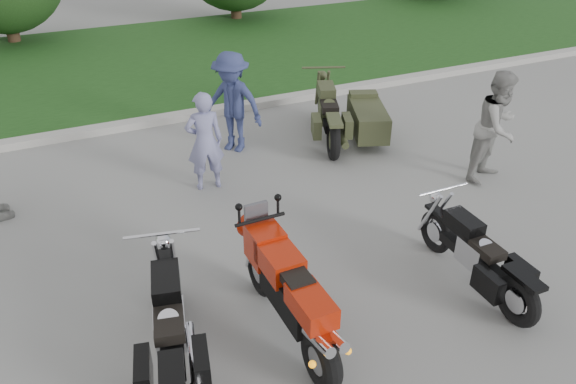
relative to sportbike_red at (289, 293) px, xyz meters
name	(u,v)px	position (x,y,z in m)	size (l,w,h in m)	color
ground	(302,287)	(0.50, 0.71, -0.64)	(80.00, 80.00, 0.00)	gray
curb	(180,116)	(0.50, 6.71, -0.56)	(60.00, 0.30, 0.15)	#ADAAA2
grass_strip	(140,62)	(0.50, 10.86, -0.57)	(60.00, 8.00, 0.14)	#27591E
sportbike_red	(289,293)	(0.00, 0.00, 0.00)	(0.39, 2.29, 1.09)	black
cruiser_left	(172,335)	(-1.32, 0.06, -0.15)	(0.67, 2.44, 0.95)	black
cruiser_right	(480,260)	(2.53, -0.20, -0.21)	(0.37, 2.20, 0.85)	black
cruiser_sidecar	(352,118)	(3.30, 4.34, -0.18)	(1.76, 2.43, 0.98)	black
person_stripe	(205,141)	(0.19, 3.71, 0.20)	(0.61, 0.40, 1.68)	#8182B0
person_grey	(497,127)	(4.72, 2.03, 0.31)	(0.92, 0.72, 1.90)	gray
person_denim	(232,103)	(1.08, 4.89, 0.30)	(1.21, 0.70, 1.88)	navy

